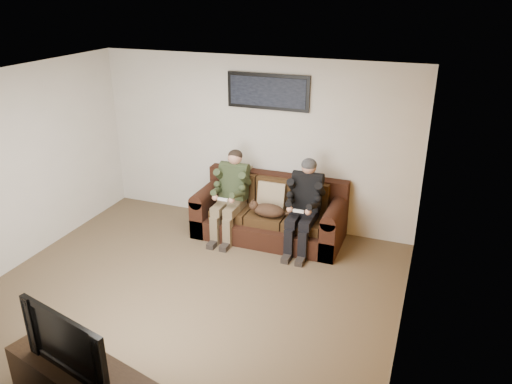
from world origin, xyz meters
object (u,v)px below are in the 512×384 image
at_px(framed_poster, 268,92).
at_px(person_right, 305,200).
at_px(television, 75,338).
at_px(person_left, 231,190).
at_px(sofa, 271,214).
at_px(cat, 267,210).

bearing_deg(framed_poster, person_right, -36.79).
bearing_deg(television, person_left, 105.77).
distance_m(sofa, person_right, 0.71).
xyz_separation_m(sofa, framed_poster, (-0.20, 0.39, 1.76)).
relative_size(sofa, cat, 3.32).
xyz_separation_m(cat, television, (-0.49, -3.50, 0.24)).
bearing_deg(cat, framed_poster, 110.14).
relative_size(person_left, person_right, 0.99).
bearing_deg(television, sofa, 97.18).
height_order(framed_poster, television, framed_poster).
xyz_separation_m(sofa, television, (-0.45, -3.78, 0.44)).
height_order(cat, framed_poster, framed_poster).
distance_m(framed_poster, television, 4.38).
bearing_deg(cat, television, -98.02).
xyz_separation_m(person_left, framed_poster, (0.36, 0.57, 1.37)).
distance_m(person_right, cat, 0.56).
height_order(person_right, cat, person_right).
relative_size(person_right, television, 1.26).
bearing_deg(person_right, television, -105.75).
height_order(person_left, person_right, person_right).
relative_size(sofa, person_left, 1.69).
relative_size(cat, television, 0.64).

